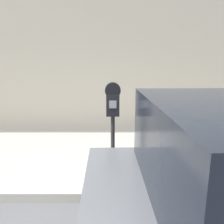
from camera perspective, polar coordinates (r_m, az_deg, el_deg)
sidewalk at (r=4.58m, az=-3.16°, el=-11.72°), size 24.00×2.80×0.15m
building_facade at (r=6.36m, az=-2.47°, el=21.02°), size 24.00×0.30×5.77m
parking_meter at (r=2.99m, az=0.00°, el=0.11°), size 0.21×0.16×1.57m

